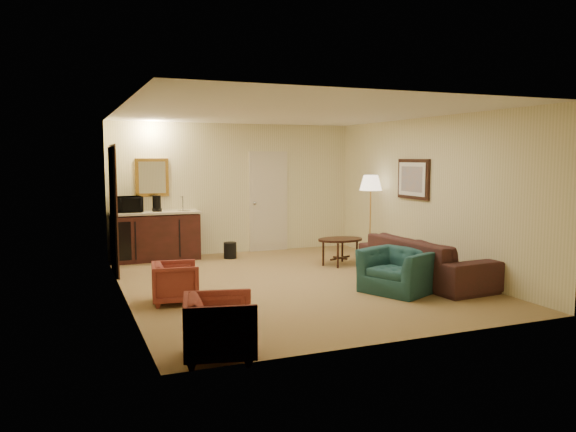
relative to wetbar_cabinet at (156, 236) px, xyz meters
name	(u,v)px	position (x,y,z in m)	size (l,w,h in m)	color
ground	(292,282)	(1.65, -2.72, -0.46)	(6.00, 6.00, 0.00)	#9C7E4F
room_walls	(269,170)	(1.55, -1.95, 1.26)	(5.02, 6.01, 2.61)	beige
wetbar_cabinet	(156,236)	(0.00, 0.00, 0.00)	(1.64, 0.58, 0.92)	#3E1613
sofa	(425,252)	(3.60, -3.42, 0.00)	(2.34, 0.68, 0.91)	black
teal_armchair	(398,264)	(2.83, -3.86, -0.05)	(0.94, 0.61, 0.82)	#1C4248
rose_chair_near	(175,281)	(-0.25, -3.26, -0.16)	(0.59, 0.55, 0.60)	brown
rose_chair_far	(220,324)	(-0.25, -5.52, -0.12)	(0.67, 0.63, 0.69)	brown
coffee_table	(340,252)	(3.00, -1.72, -0.22)	(0.84, 0.57, 0.48)	#331C11
floor_lamp	(370,217)	(3.85, -1.32, 0.34)	(0.43, 0.43, 1.60)	gold
waste_bin	(230,250)	(1.35, -0.34, -0.31)	(0.25, 0.25, 0.31)	black
microwave	(127,203)	(-0.50, 0.05, 0.64)	(0.53, 0.29, 0.36)	black
coffee_maker	(157,203)	(0.04, 0.02, 0.61)	(0.16, 0.16, 0.30)	black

